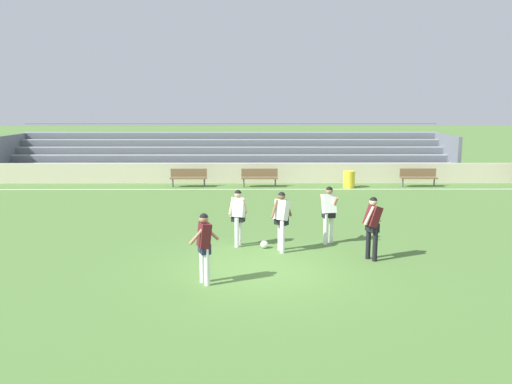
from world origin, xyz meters
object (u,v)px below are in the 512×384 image
object	(u,v)px
bleacher_stand	(230,153)
player_dark_dropping_back	(204,242)
bench_near_bin	(418,176)
player_white_challenging	(281,216)
player_dark_overlapping	(373,223)
bench_far_right	(189,176)
player_white_pressing_high	(238,213)
player_white_wide_left	(329,210)
trash_bin	(349,179)
soccer_ball	(264,244)
bench_centre_sideline	(260,176)

from	to	relation	value
bleacher_stand	player_dark_dropping_back	xyz separation A→B (m)	(0.24, -18.13, -0.26)
bench_near_bin	player_white_challenging	xyz separation A→B (m)	(-7.41, -11.17, 0.47)
bench_near_bin	player_dark_dropping_back	xyz separation A→B (m)	(-9.31, -13.77, 0.45)
bench_near_bin	player_dark_overlapping	xyz separation A→B (m)	(-5.05, -11.97, 0.47)
bleacher_stand	player_dark_dropping_back	world-z (taller)	bleacher_stand
bench_far_right	player_white_pressing_high	size ratio (longest dim) A/B	1.09
bleacher_stand	player_white_wide_left	size ratio (longest dim) A/B	14.69
player_dark_overlapping	player_white_wide_left	size ratio (longest dim) A/B	0.99
trash_bin	soccer_ball	bearing A→B (deg)	-112.56
player_dark_dropping_back	trash_bin	bearing A→B (deg)	66.66
player_dark_dropping_back	soccer_ball	xyz separation A→B (m)	(1.43, 2.92, -0.88)
player_white_pressing_high	player_dark_dropping_back	bearing A→B (deg)	-102.10
bench_centre_sideline	player_white_pressing_high	bearing A→B (deg)	-94.04
bench_far_right	player_white_pressing_high	xyz separation A→B (m)	(2.76, -10.60, 0.44)
bleacher_stand	player_white_pressing_high	bearing A→B (deg)	-86.48
player_white_wide_left	player_dark_dropping_back	size ratio (longest dim) A/B	1.03
player_white_challenging	trash_bin	bearing A→B (deg)	70.20
bench_far_right	player_dark_overlapping	bearing A→B (deg)	-62.07
player_white_challenging	player_dark_overlapping	distance (m)	2.49
player_white_challenging	player_dark_dropping_back	size ratio (longest dim) A/B	1.02
bench_near_bin	player_white_pressing_high	distance (m)	13.68
trash_bin	player_dark_overlapping	bearing A→B (deg)	-97.61
bleacher_stand	bench_far_right	world-z (taller)	bleacher_stand
bench_near_bin	trash_bin	distance (m)	3.50
bleacher_stand	bench_centre_sideline	distance (m)	4.72
bleacher_stand	bench_far_right	size ratio (longest dim) A/B	13.99
player_white_pressing_high	soccer_ball	world-z (taller)	player_white_pressing_high
bleacher_stand	player_white_wide_left	distance (m)	15.14
bench_far_right	player_dark_overlapping	xyz separation A→B (m)	(6.34, -11.97, 0.47)
player_white_wide_left	player_dark_dropping_back	world-z (taller)	player_white_wide_left
bleacher_stand	bench_centre_sideline	world-z (taller)	bleacher_stand
player_white_challenging	player_dark_overlapping	size ratio (longest dim) A/B	1.00
bench_far_right	soccer_ball	size ratio (longest dim) A/B	8.18
player_dark_dropping_back	soccer_ball	distance (m)	3.37
trash_bin	bleacher_stand	bearing A→B (deg)	142.61
bench_centre_sideline	player_white_challenging	world-z (taller)	player_white_challenging
player_white_challenging	player_dark_overlapping	bearing A→B (deg)	-18.73
player_white_challenging	soccer_ball	world-z (taller)	player_white_challenging
player_dark_overlapping	soccer_ball	world-z (taller)	player_dark_overlapping
bench_centre_sideline	player_white_pressing_high	size ratio (longest dim) A/B	1.09
player_white_challenging	player_white_wide_left	world-z (taller)	player_white_wide_left
trash_bin	player_white_challenging	xyz separation A→B (m)	(-3.92, -10.89, 0.60)
player_dark_overlapping	soccer_ball	distance (m)	3.17
bench_centre_sideline	player_dark_dropping_back	distance (m)	13.85
player_white_wide_left	soccer_ball	size ratio (longest dim) A/B	7.79
bench_near_bin	soccer_ball	bearing A→B (deg)	-125.99
bleacher_stand	bench_centre_sideline	bearing A→B (deg)	-69.03
bench_near_bin	bench_centre_sideline	bearing A→B (deg)	180.00
player_dark_overlapping	player_dark_dropping_back	xyz separation A→B (m)	(-4.26, -1.80, -0.03)
player_white_challenging	soccer_ball	bearing A→B (deg)	145.76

